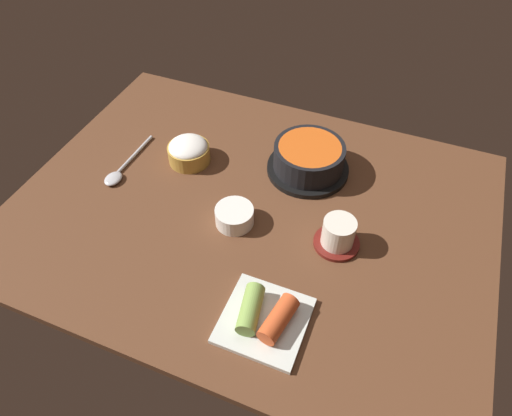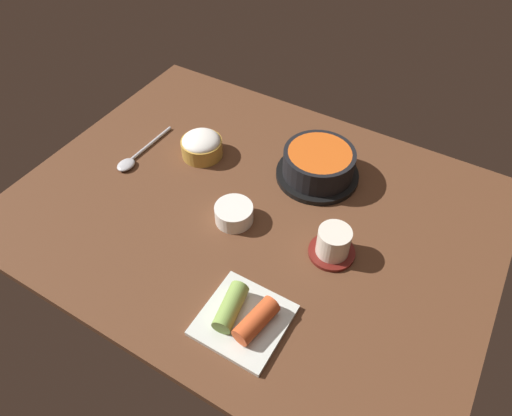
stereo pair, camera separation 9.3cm
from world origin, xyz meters
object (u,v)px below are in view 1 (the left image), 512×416
Objects in this scene: banchan_cup_center at (234,216)px; spoon at (120,171)px; tea_cup_with_saucer at (338,234)px; kimchi_plate at (264,317)px; rice_bowl at (189,151)px; stone_pot at (309,159)px.

banchan_cup_center is 0.42× the size of spoon.
tea_cup_with_saucer is at bearing 6.27° from banchan_cup_center.
spoon is (-44.31, 22.68, -1.00)cm from kimchi_plate.
spoon is at bearing 178.46° from tea_cup_with_saucer.
rice_bowl reaches higher than kimchi_plate.
kimchi_plate is at bearing -108.33° from tea_cup_with_saucer.
spoon is at bearing 173.05° from banchan_cup_center.
banchan_cup_center is (17.57, -13.61, -0.87)cm from rice_bowl.
banchan_cup_center is at bearing 126.37° from kimchi_plate.
banchan_cup_center is 0.55× the size of kimchi_plate.
rice_bowl reaches higher than spoon.
tea_cup_with_saucer is (11.85, -18.36, -0.48)cm from stone_pot.
spoon is (-51.36, 1.38, -2.47)cm from tea_cup_with_saucer.
tea_cup_with_saucer is 21.19cm from banchan_cup_center.
tea_cup_with_saucer is 51.44cm from spoon.
stone_pot is 22.68cm from banchan_cup_center.
spoon is (-12.75, -9.92, -2.30)cm from rice_bowl.
tea_cup_with_saucer is at bearing -16.31° from rice_bowl.
rice_bowl is 1.22× the size of banchan_cup_center.
rice_bowl is at bearing 134.07° from kimchi_plate.
tea_cup_with_saucer reaches higher than rice_bowl.
tea_cup_with_saucer is at bearing -57.17° from stone_pot.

